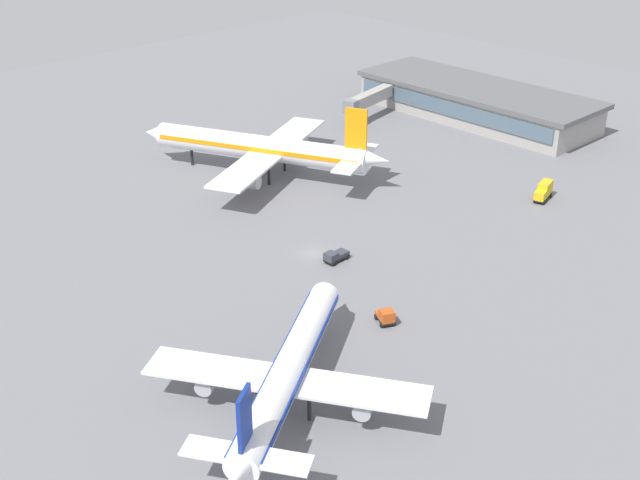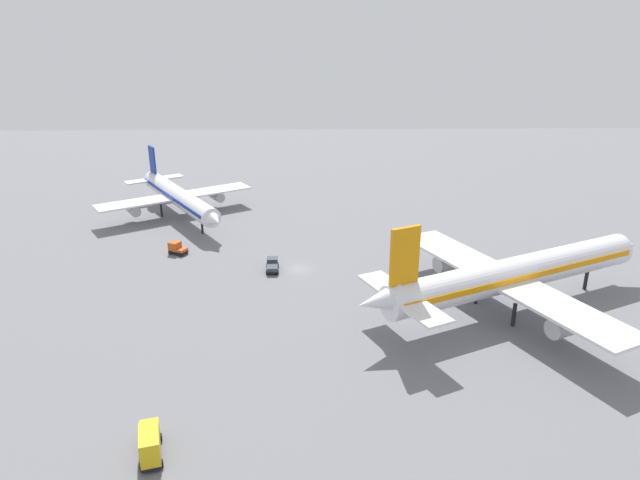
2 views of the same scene
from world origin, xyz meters
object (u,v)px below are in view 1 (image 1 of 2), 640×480
object	(u,v)px
airplane_at_gate	(263,148)
baggage_tug	(386,316)
airplane_taxiing	(289,371)
pushback_tractor	(335,256)
catering_truck	(544,191)

from	to	relation	value
airplane_at_gate	baggage_tug	world-z (taller)	airplane_at_gate
airplane_taxiing	baggage_tug	distance (m)	22.87
pushback_tractor	catering_truck	distance (m)	47.10
airplane_at_gate	pushback_tractor	world-z (taller)	airplane_at_gate
airplane_taxiing	pushback_tractor	size ratio (longest dim) A/B	8.62
catering_truck	airplane_taxiing	bearing A→B (deg)	-5.26
airplane_taxiing	baggage_tug	xyz separation A→B (m)	(4.11, -22.20, -3.65)
catering_truck	baggage_tug	bearing A→B (deg)	-5.62
airplane_at_gate	pushback_tractor	size ratio (longest dim) A/B	11.17
pushback_tractor	catering_truck	bearing A→B (deg)	165.85
airplane_at_gate	catering_truck	distance (m)	55.22
baggage_tug	catering_truck	bearing A→B (deg)	126.16
airplane_at_gate	baggage_tug	distance (m)	59.95
airplane_taxiing	catering_truck	xyz separation A→B (m)	(12.93, -76.45, -3.11)
airplane_at_gate	catering_truck	world-z (taller)	airplane_at_gate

